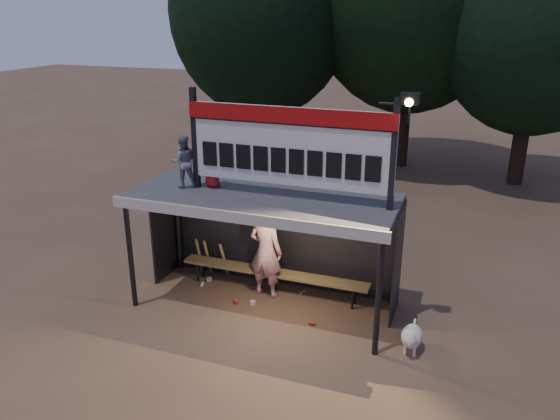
{
  "coord_description": "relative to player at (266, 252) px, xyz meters",
  "views": [
    {
      "loc": [
        3.59,
        -8.89,
        5.54
      ],
      "look_at": [
        0.2,
        0.4,
        1.9
      ],
      "focal_mm": 35.0,
      "sensor_mm": 36.0,
      "label": 1
    }
  ],
  "objects": [
    {
      "name": "tree_right",
      "position": [
        5.1,
        10.1,
        4.22
      ],
      "size": [
        6.08,
        6.08,
        8.72
      ],
      "color": "black",
      "rests_on": "ground"
    },
    {
      "name": "bats",
      "position": [
        -1.45,
        0.42,
        -0.54
      ],
      "size": [
        0.69,
        0.35,
        0.84
      ],
      "color": "olive",
      "rests_on": "ground"
    },
    {
      "name": "dugout_shelter",
      "position": [
        0.1,
        -0.16,
        0.88
      ],
      "size": [
        5.1,
        2.08,
        2.32
      ],
      "color": "#3E3E40",
      "rests_on": "ground"
    },
    {
      "name": "litter",
      "position": [
        -0.25,
        -0.2,
        -0.93
      ],
      "size": [
        2.76,
        1.17,
        0.08
      ],
      "color": "#A51D1C",
      "rests_on": "ground"
    },
    {
      "name": "dog",
      "position": [
        3.07,
        -1.0,
        -0.69
      ],
      "size": [
        0.36,
        0.81,
        0.49
      ],
      "color": "silver",
      "rests_on": "ground"
    },
    {
      "name": "tree_left",
      "position": [
        -3.9,
        9.6,
        4.55
      ],
      "size": [
        6.46,
        6.46,
        9.27
      ],
      "color": "black",
      "rests_on": "ground"
    },
    {
      "name": "scoreboard_assembly",
      "position": [
        0.66,
        -0.41,
        2.36
      ],
      "size": [
        4.1,
        0.27,
        1.99
      ],
      "color": "black",
      "rests_on": "dugout_shelter"
    },
    {
      "name": "ground",
      "position": [
        0.1,
        -0.4,
        -0.97
      ],
      "size": [
        80.0,
        80.0,
        0.0
      ],
      "primitive_type": "plane",
      "color": "brown",
      "rests_on": "ground"
    },
    {
      "name": "bench",
      "position": [
        0.1,
        0.15,
        -0.54
      ],
      "size": [
        4.0,
        0.35,
        0.48
      ],
      "color": "olive",
      "rests_on": "ground"
    },
    {
      "name": "child_b",
      "position": [
        -0.97,
        -0.28,
        1.78
      ],
      "size": [
        0.49,
        0.42,
        0.85
      ],
      "primitive_type": "imported",
      "rotation": [
        0.0,
        0.0,
        2.73
      ],
      "color": "#AF1B1D",
      "rests_on": "dugout_shelter"
    },
    {
      "name": "child_a",
      "position": [
        -1.48,
        -0.48,
        1.85
      ],
      "size": [
        0.62,
        0.59,
        1.01
      ],
      "primitive_type": "imported",
      "rotation": [
        0.0,
        0.0,
        3.73
      ],
      "color": "slate",
      "rests_on": "dugout_shelter"
    },
    {
      "name": "player",
      "position": [
        0.0,
        0.0,
        0.0
      ],
      "size": [
        0.76,
        0.55,
        1.94
      ],
      "primitive_type": "imported",
      "rotation": [
        0.0,
        0.0,
        3.01
      ],
      "color": "silver",
      "rests_on": "ground"
    }
  ]
}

